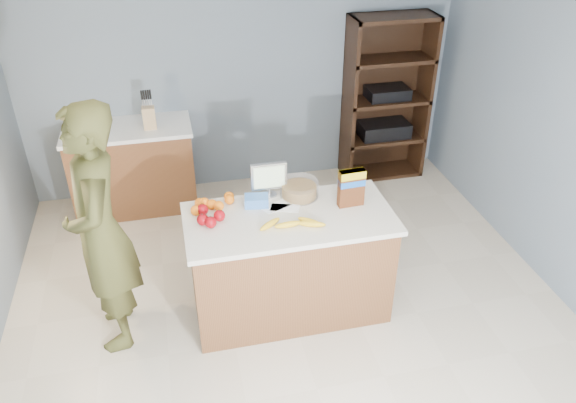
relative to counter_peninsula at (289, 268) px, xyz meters
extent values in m
cube|color=beige|center=(0.00, -0.30, -0.42)|extent=(4.50, 5.00, 0.02)
cube|color=slate|center=(0.00, 2.20, 0.83)|extent=(4.50, 0.02, 2.50)
cube|color=white|center=(0.00, -0.30, 2.08)|extent=(4.50, 5.00, 0.02)
cube|color=brown|center=(0.00, 0.00, 0.01)|extent=(1.50, 0.70, 0.86)
cube|color=silver|center=(0.00, 0.00, 0.46)|extent=(1.56, 0.76, 0.04)
cube|color=black|center=(0.00, 0.00, -0.37)|extent=(1.46, 0.66, 0.10)
cube|color=brown|center=(-1.20, 1.90, 0.01)|extent=(1.20, 0.60, 0.86)
cube|color=white|center=(-1.20, 1.90, 0.46)|extent=(1.24, 0.62, 0.04)
cube|color=black|center=(1.55, 2.18, 0.48)|extent=(0.90, 0.04, 1.80)
cube|color=black|center=(1.12, 2.00, 0.48)|extent=(0.04, 0.40, 1.80)
cube|color=black|center=(1.98, 2.00, 0.48)|extent=(0.04, 0.40, 1.80)
cube|color=black|center=(1.55, 2.00, -0.40)|extent=(0.90, 0.40, 0.04)
cube|color=black|center=(1.55, 2.00, 0.03)|extent=(0.90, 0.40, 0.04)
cube|color=black|center=(1.55, 2.00, 0.48)|extent=(0.90, 0.40, 0.04)
cube|color=black|center=(1.55, 2.00, 0.93)|extent=(0.90, 0.40, 0.04)
cube|color=black|center=(1.55, 2.00, 1.36)|extent=(0.90, 0.40, 0.04)
cube|color=black|center=(1.55, 2.00, 0.13)|extent=(0.55, 0.32, 0.16)
cube|color=black|center=(1.55, 2.00, 0.56)|extent=(0.45, 0.30, 0.12)
imported|color=#45451E|center=(-1.34, 0.03, 0.54)|extent=(0.52, 0.73, 1.90)
cube|color=tan|center=(-0.97, 1.82, 0.59)|extent=(0.12, 0.10, 0.22)
cylinder|color=black|center=(-1.01, 1.82, 0.75)|extent=(0.02, 0.02, 0.09)
cylinder|color=black|center=(-0.99, 1.82, 0.75)|extent=(0.02, 0.02, 0.09)
cylinder|color=black|center=(-0.97, 1.82, 0.75)|extent=(0.02, 0.02, 0.09)
cylinder|color=black|center=(-0.95, 1.82, 0.75)|extent=(0.02, 0.02, 0.09)
cylinder|color=black|center=(-0.93, 1.82, 0.75)|extent=(0.02, 0.02, 0.09)
cube|color=white|center=(-0.07, 0.15, 0.49)|extent=(0.25, 0.20, 0.00)
cube|color=white|center=(-0.01, 0.12, 0.49)|extent=(0.24, 0.18, 0.00)
ellipsoid|color=yellow|center=(-0.17, -0.10, 0.51)|extent=(0.19, 0.16, 0.05)
ellipsoid|color=yellow|center=(-0.04, -0.13, 0.51)|extent=(0.21, 0.06, 0.05)
ellipsoid|color=yellow|center=(0.13, -0.16, 0.51)|extent=(0.21, 0.11, 0.05)
ellipsoid|color=yellow|center=(0.12, -0.14, 0.51)|extent=(0.18, 0.17, 0.05)
sphere|color=#95070E|center=(-0.62, 0.17, 0.53)|extent=(0.09, 0.09, 0.09)
sphere|color=#95070E|center=(-0.51, 0.06, 0.53)|extent=(0.09, 0.09, 0.09)
sphere|color=#95070E|center=(-0.58, -0.01, 0.53)|extent=(0.09, 0.09, 0.09)
sphere|color=#95070E|center=(-0.64, 0.03, 0.53)|extent=(0.09, 0.09, 0.09)
sphere|color=orange|center=(-0.67, 0.18, 0.52)|extent=(0.08, 0.08, 0.08)
sphere|color=orange|center=(-0.60, 0.27, 0.52)|extent=(0.08, 0.08, 0.08)
sphere|color=orange|center=(-0.50, 0.20, 0.52)|extent=(0.08, 0.08, 0.08)
sphere|color=orange|center=(-0.41, 0.28, 0.52)|extent=(0.08, 0.08, 0.08)
sphere|color=orange|center=(-0.63, 0.27, 0.52)|extent=(0.08, 0.08, 0.08)
sphere|color=orange|center=(-0.55, 0.23, 0.52)|extent=(0.08, 0.08, 0.08)
sphere|color=orange|center=(-0.41, 0.32, 0.52)|extent=(0.08, 0.08, 0.08)
cube|color=blue|center=(-0.21, 0.21, 0.52)|extent=(0.20, 0.15, 0.08)
cylinder|color=#267219|center=(0.14, 0.27, 0.53)|extent=(0.27, 0.27, 0.09)
cylinder|color=white|center=(0.14, 0.27, 0.55)|extent=(0.30, 0.30, 0.13)
cylinder|color=silver|center=(-0.09, 0.33, 0.49)|extent=(0.12, 0.12, 0.01)
cylinder|color=silver|center=(-0.09, 0.33, 0.52)|extent=(0.02, 0.02, 0.05)
cube|color=silver|center=(-0.09, 0.33, 0.66)|extent=(0.28, 0.04, 0.22)
cube|color=yellow|center=(-0.09, 0.31, 0.66)|extent=(0.24, 0.00, 0.18)
cube|color=#592B14|center=(0.49, 0.05, 0.63)|extent=(0.20, 0.08, 0.30)
cube|color=yellow|center=(0.49, 0.05, 0.75)|extent=(0.20, 0.08, 0.06)
cube|color=blue|center=(0.49, 0.05, 0.68)|extent=(0.20, 0.08, 0.05)
camera|label=1|loc=(-0.79, -3.37, 2.78)|focal=35.00mm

